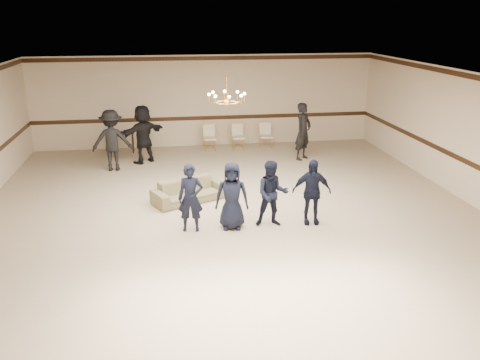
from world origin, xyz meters
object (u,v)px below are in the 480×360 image
at_px(adult_mid, 143,134).
at_px(adult_right, 303,131).
at_px(adult_left, 112,140).
at_px(settee, 190,191).
at_px(console_table, 122,142).
at_px(boy_d, 311,192).
at_px(boy_c, 272,194).
at_px(boy_a, 191,198).
at_px(banquet_chair_left, 210,138).
at_px(boy_b, 232,196).
at_px(banquet_chair_mid, 238,137).
at_px(banquet_chair_right, 266,136).
at_px(chandelier, 227,89).

xyz_separation_m(adult_mid, adult_right, (5.10, -0.40, 0.00)).
xyz_separation_m(adult_left, adult_mid, (0.90, 0.70, 0.00)).
distance_m(settee, adult_left, 3.77).
bearing_deg(adult_right, console_table, 121.91).
xyz_separation_m(boy_d, console_table, (-4.66, 6.89, -0.40)).
bearing_deg(boy_c, boy_a, -173.70).
distance_m(banquet_chair_left, console_table, 3.01).
distance_m(boy_b, adult_mid, 5.93).
distance_m(boy_a, boy_b, 0.90).
height_order(settee, adult_mid, adult_mid).
height_order(boy_d, banquet_chair_left, boy_d).
bearing_deg(settee, adult_right, 15.19).
distance_m(adult_right, banquet_chair_mid, 2.48).
height_order(boy_c, adult_mid, adult_mid).
bearing_deg(boy_d, banquet_chair_left, 110.23).
height_order(adult_left, banquet_chair_mid, adult_left).
distance_m(boy_c, adult_left, 6.21).
bearing_deg(banquet_chair_right, boy_a, -111.96).
bearing_deg(console_table, chandelier, -66.79).
xyz_separation_m(boy_a, adult_right, (3.94, 5.16, 0.17)).
relative_size(chandelier, boy_b, 0.63).
bearing_deg(boy_b, adult_right, 68.01).
height_order(boy_b, banquet_chair_left, boy_b).
relative_size(boy_a, boy_b, 1.00).
distance_m(chandelier, banquet_chair_mid, 5.84).
relative_size(adult_mid, banquet_chair_right, 2.07).
bearing_deg(boy_c, boy_b, -173.70).
height_order(boy_a, banquet_chair_mid, boy_a).
height_order(boy_b, adult_left, adult_left).
bearing_deg(adult_mid, banquet_chair_left, 170.88).
height_order(settee, adult_right, adult_right).
distance_m(settee, adult_right, 5.15).
bearing_deg(banquet_chair_right, boy_b, -105.26).
xyz_separation_m(boy_b, boy_d, (1.80, 0.00, 0.00)).
bearing_deg(console_table, boy_d, -61.36).
height_order(adult_right, console_table, adult_right).
relative_size(boy_b, banquet_chair_mid, 1.68).
relative_size(boy_a, adult_left, 0.81).
bearing_deg(chandelier, adult_right, 51.35).
height_order(chandelier, adult_left, chandelier).
xyz_separation_m(boy_b, settee, (-0.83, 1.82, -0.47)).
bearing_deg(banquet_chair_left, banquet_chair_right, -3.12).
distance_m(adult_right, banquet_chair_right, 1.84).
height_order(boy_d, console_table, boy_d).
relative_size(boy_c, adult_mid, 0.81).
bearing_deg(adult_mid, boy_b, 74.12).
relative_size(chandelier, boy_a, 0.63).
height_order(boy_d, adult_right, adult_right).
bearing_deg(banquet_chair_left, banquet_chair_mid, -3.12).
bearing_deg(settee, adult_mid, 82.58).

